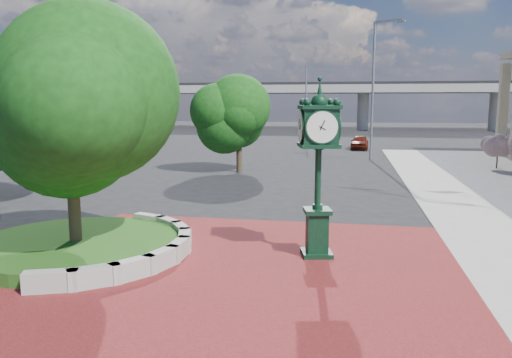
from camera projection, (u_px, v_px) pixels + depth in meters
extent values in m
plane|color=black|center=(240.00, 263.00, 14.00)|extent=(200.00, 200.00, 0.00)
cube|color=maroon|center=(232.00, 274.00, 13.02)|extent=(12.00, 12.00, 0.04)
cube|color=#9E9B93|center=(51.00, 282.00, 11.74)|extent=(1.29, 0.76, 0.54)
cube|color=#9E9B93|center=(94.00, 277.00, 12.04)|extent=(1.20, 1.04, 0.54)
cube|color=#9E9B93|center=(133.00, 270.00, 12.60)|extent=(1.00, 1.22, 0.54)
cube|color=#9E9B93|center=(161.00, 260.00, 13.37)|extent=(0.71, 1.30, 0.54)
cube|color=#9E9B93|center=(179.00, 250.00, 14.28)|extent=(0.35, 1.25, 0.54)
cube|color=#9E9B93|center=(185.00, 241.00, 15.24)|extent=(0.71, 1.30, 0.54)
cube|color=#9E9B93|center=(181.00, 233.00, 16.17)|extent=(1.00, 1.22, 0.54)
cube|color=#9E9B93|center=(169.00, 226.00, 16.98)|extent=(1.20, 1.04, 0.54)
cube|color=#9E9B93|center=(150.00, 222.00, 17.59)|extent=(1.29, 0.76, 0.54)
cylinder|color=#1B4D16|center=(76.00, 246.00, 14.87)|extent=(6.10, 6.10, 0.40)
cube|color=#9E9B93|center=(332.00, 89.00, 81.01)|extent=(90.00, 12.00, 1.20)
cube|color=black|center=(332.00, 84.00, 80.89)|extent=(90.00, 12.00, 0.40)
cylinder|color=#9E9B93|center=(131.00, 110.00, 87.89)|extent=(1.80, 1.80, 6.00)
cylinder|color=#9E9B93|center=(242.00, 111.00, 84.26)|extent=(1.80, 1.80, 6.00)
cylinder|color=#9E9B93|center=(363.00, 111.00, 80.64)|extent=(1.80, 1.80, 6.00)
cylinder|color=#9E9B93|center=(495.00, 112.00, 77.01)|extent=(1.80, 1.80, 6.00)
cylinder|color=#38281C|center=(75.00, 218.00, 14.74)|extent=(0.36, 0.36, 2.17)
sphere|color=#153D10|center=(70.00, 128.00, 14.33)|extent=(5.20, 5.20, 5.20)
cylinder|color=#38281C|center=(239.00, 157.00, 32.06)|extent=(0.36, 0.36, 1.92)
sphere|color=#153D10|center=(239.00, 121.00, 31.71)|extent=(4.40, 4.40, 4.40)
cube|color=black|center=(317.00, 254.00, 14.54)|extent=(1.03, 1.03, 0.17)
cube|color=black|center=(317.00, 232.00, 14.44)|extent=(0.71, 0.71, 1.17)
cube|color=black|center=(317.00, 211.00, 14.35)|extent=(0.90, 0.90, 0.13)
cylinder|color=black|center=(318.00, 177.00, 14.20)|extent=(0.18, 0.18, 1.82)
cube|color=black|center=(319.00, 126.00, 13.98)|extent=(1.16, 1.16, 0.96)
cylinder|color=white|center=(322.00, 127.00, 13.48)|extent=(0.85, 0.26, 0.85)
cylinder|color=white|center=(316.00, 125.00, 14.47)|extent=(0.85, 0.26, 0.85)
cylinder|color=white|center=(301.00, 126.00, 13.95)|extent=(0.26, 0.85, 0.85)
cylinder|color=white|center=(337.00, 126.00, 14.00)|extent=(0.26, 0.85, 0.85)
sphere|color=black|center=(319.00, 102.00, 13.87)|extent=(0.47, 0.47, 0.47)
cone|color=black|center=(320.00, 90.00, 13.82)|extent=(0.19, 0.19, 0.53)
imported|color=#4F160B|center=(360.00, 142.00, 47.64)|extent=(1.82, 4.04, 1.35)
cylinder|color=slate|center=(373.00, 93.00, 37.79)|extent=(0.18, 0.18, 10.35)
cube|color=slate|center=(389.00, 21.00, 36.43)|extent=(1.97, 0.98, 0.14)
cube|color=slate|center=(401.00, 21.00, 35.94)|extent=(0.64, 0.49, 0.17)
cylinder|color=slate|center=(306.00, 106.00, 52.13)|extent=(0.14, 0.14, 8.10)
cube|color=slate|center=(314.00, 66.00, 51.29)|extent=(1.63, 0.27, 0.11)
cube|color=slate|center=(321.00, 67.00, 51.12)|extent=(0.47, 0.26, 0.13)
cylinder|color=#38281C|center=(497.00, 160.00, 33.60)|extent=(0.10, 0.10, 1.20)
sphere|color=#C663AB|center=(498.00, 145.00, 33.45)|extent=(1.20, 1.20, 1.20)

